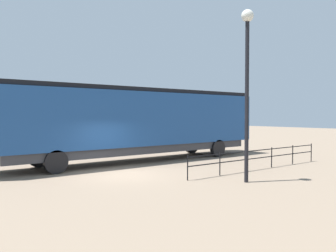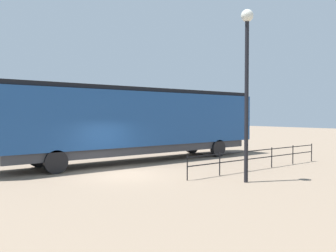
% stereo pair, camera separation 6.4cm
% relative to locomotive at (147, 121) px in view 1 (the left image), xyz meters
% --- Properties ---
extents(ground_plane, '(120.00, 120.00, 0.00)m').
position_rel_locomotive_xyz_m(ground_plane, '(3.38, -3.54, -2.36)').
color(ground_plane, '#84705B').
extents(locomotive, '(2.85, 16.59, 4.23)m').
position_rel_locomotive_xyz_m(locomotive, '(0.00, 0.00, 0.00)').
color(locomotive, navy).
rests_on(locomotive, ground_plane).
extents(lamp_post, '(0.49, 0.49, 6.89)m').
position_rel_locomotive_xyz_m(lamp_post, '(7.94, -0.55, 2.30)').
color(lamp_post, black).
rests_on(lamp_post, ground_plane).
extents(platform_fence, '(0.05, 9.63, 1.04)m').
position_rel_locomotive_xyz_m(platform_fence, '(6.20, 2.62, -1.68)').
color(platform_fence, black).
rests_on(platform_fence, ground_plane).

